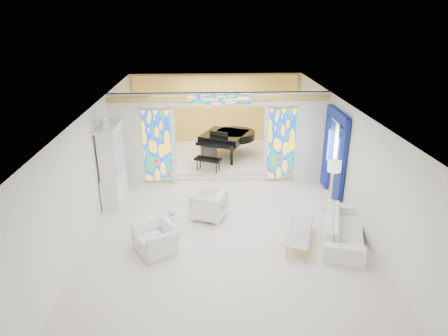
{
  "coord_description": "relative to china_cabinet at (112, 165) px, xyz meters",
  "views": [
    {
      "loc": [
        -0.46,
        -10.45,
        5.41
      ],
      "look_at": [
        0.05,
        0.2,
        1.17
      ],
      "focal_mm": 32.0,
      "sensor_mm": 36.0,
      "label": 1
    }
  ],
  "objects": [
    {
      "name": "vase",
      "position": [
        1.88,
        -1.98,
        -0.52
      ],
      "size": [
        0.21,
        0.21,
        0.21
      ],
      "primitive_type": "imported",
      "rotation": [
        0.0,
        0.0,
        0.07
      ],
      "color": "silver",
      "rests_on": "side_table"
    },
    {
      "name": "stained_glass_left",
      "position": [
        1.19,
        1.29,
        0.13
      ],
      "size": [
        0.9,
        0.04,
        2.4
      ],
      "primitive_type": "cube",
      "color": "gold",
      "rests_on": "partition_wall"
    },
    {
      "name": "sofa",
      "position": [
        6.17,
        -2.55,
        -0.82
      ],
      "size": [
        1.61,
        2.53,
        0.69
      ],
      "primitive_type": "imported",
      "rotation": [
        0.0,
        0.0,
        1.26
      ],
      "color": "white",
      "rests_on": "floor"
    },
    {
      "name": "side_table",
      "position": [
        1.88,
        -1.98,
        -0.82
      ],
      "size": [
        0.48,
        0.48,
        0.54
      ],
      "rotation": [
        0.0,
        0.0,
        0.1
      ],
      "color": "white",
      "rests_on": "floor"
    },
    {
      "name": "china_cabinet",
      "position": [
        0.0,
        0.0,
        0.0
      ],
      "size": [
        0.56,
        1.46,
        2.72
      ],
      "color": "white",
      "rests_on": "floor"
    },
    {
      "name": "stained_glass_right",
      "position": [
        5.25,
        1.29,
        0.13
      ],
      "size": [
        0.9,
        0.04,
        2.4
      ],
      "primitive_type": "cube",
      "color": "gold",
      "rests_on": "partition_wall"
    },
    {
      "name": "wall_back",
      "position": [
        3.22,
        5.4,
        0.33
      ],
      "size": [
        7.0,
        0.02,
        3.0
      ],
      "primitive_type": "cube",
      "color": "silver",
      "rests_on": "floor"
    },
    {
      "name": "chandelier",
      "position": [
        3.42,
        3.4,
        1.38
      ],
      "size": [
        0.48,
        0.48,
        0.3
      ],
      "primitive_type": "cylinder",
      "color": "gold",
      "rests_on": "ceiling"
    },
    {
      "name": "wall_right",
      "position": [
        6.72,
        -0.6,
        0.33
      ],
      "size": [
        0.02,
        12.0,
        3.0
      ],
      "primitive_type": "cube",
      "color": "silver",
      "rests_on": "floor"
    },
    {
      "name": "partition_wall",
      "position": [
        3.22,
        1.4,
        0.48
      ],
      "size": [
        7.0,
        0.22,
        3.0
      ],
      "color": "silver",
      "rests_on": "floor"
    },
    {
      "name": "floor",
      "position": [
        3.22,
        -0.6,
        -1.17
      ],
      "size": [
        12.0,
        12.0,
        0.0
      ],
      "primitive_type": "plane",
      "color": "beige",
      "rests_on": "ground"
    },
    {
      "name": "floor_lamp",
      "position": [
        6.32,
        -0.91,
        0.12
      ],
      "size": [
        0.41,
        0.41,
        1.52
      ],
      "rotation": [
        0.0,
        0.0,
        0.12
      ],
      "color": "gold",
      "rests_on": "floor"
    },
    {
      "name": "armchair_right",
      "position": [
        2.8,
        -1.18,
        -0.77
      ],
      "size": [
        1.13,
        1.12,
        0.8
      ],
      "primitive_type": "imported",
      "rotation": [
        0.0,
        0.0,
        -1.94
      ],
      "color": "white",
      "rests_on": "floor"
    },
    {
      "name": "blue_drapes",
      "position": [
        6.62,
        0.1,
        0.41
      ],
      "size": [
        0.14,
        1.85,
        2.65
      ],
      "color": "navy",
      "rests_on": "wall_right"
    },
    {
      "name": "wall_left",
      "position": [
        -0.28,
        -0.6,
        0.33
      ],
      "size": [
        0.02,
        12.0,
        3.0
      ],
      "primitive_type": "cube",
      "color": "silver",
      "rests_on": "floor"
    },
    {
      "name": "gold_curtain_back",
      "position": [
        3.22,
        5.28,
        0.33
      ],
      "size": [
        6.7,
        0.1,
        2.9
      ],
      "primitive_type": "cube",
      "color": "gold",
      "rests_on": "wall_back"
    },
    {
      "name": "ceiling",
      "position": [
        3.22,
        -0.6,
        1.83
      ],
      "size": [
        7.0,
        12.0,
        0.02
      ],
      "primitive_type": "cube",
      "color": "white",
      "rests_on": "wall_back"
    },
    {
      "name": "wall_front",
      "position": [
        3.22,
        -6.6,
        0.33
      ],
      "size": [
        7.0,
        0.02,
        3.0
      ],
      "primitive_type": "cube",
      "color": "silver",
      "rests_on": "floor"
    },
    {
      "name": "alcove_platform",
      "position": [
        3.22,
        3.5,
        -1.08
      ],
      "size": [
        6.8,
        3.8,
        0.18
      ],
      "primitive_type": "cube",
      "color": "beige",
      "rests_on": "floor"
    },
    {
      "name": "coffee_table",
      "position": [
        5.05,
        -2.62,
        -0.83
      ],
      "size": [
        1.01,
        1.72,
        0.37
      ],
      "rotation": [
        0.0,
        0.0,
        -0.33
      ],
      "color": "silver",
      "rests_on": "floor"
    },
    {
      "name": "tv_console",
      "position": [
        2.86,
        2.8,
        -0.56
      ],
      "size": [
        0.62,
        0.45,
        0.67
      ],
      "rotation": [
        0.0,
        0.0,
        0.12
      ],
      "color": "brown",
      "rests_on": "alcove_platform"
    },
    {
      "name": "grand_piano",
      "position": [
        3.63,
        3.33,
        -0.22
      ],
      "size": [
        2.55,
        2.94,
        1.14
      ],
      "rotation": [
        0.0,
        0.0,
        -0.43
      ],
      "color": "black",
      "rests_on": "alcove_platform"
    },
    {
      "name": "stained_glass_transom",
      "position": [
        3.22,
        1.29,
        1.65
      ],
      "size": [
        2.0,
        0.04,
        0.34
      ],
      "primitive_type": "cube",
      "color": "gold",
      "rests_on": "partition_wall"
    },
    {
      "name": "armchair_left",
      "position": [
        1.54,
        -2.76,
        -0.84
      ],
      "size": [
        1.3,
        1.33,
        0.66
      ],
      "primitive_type": "imported",
      "rotation": [
        0.0,
        0.0,
        -1.0
      ],
      "color": "silver",
      "rests_on": "floor"
    }
  ]
}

